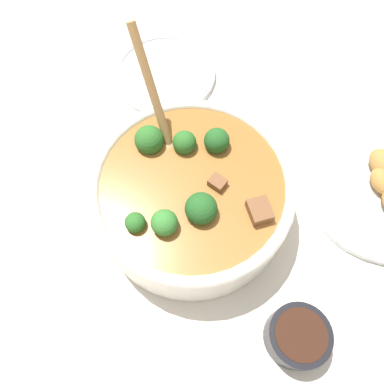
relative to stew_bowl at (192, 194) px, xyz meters
name	(u,v)px	position (x,y,z in m)	size (l,w,h in m)	color
ground_plane	(192,209)	(0.00, 0.00, -0.05)	(4.00, 4.00, 0.00)	silver
stew_bowl	(192,194)	(0.00, 0.00, 0.00)	(0.28, 0.29, 0.23)	white
condiment_bowl	(297,336)	(0.08, 0.22, -0.03)	(0.08, 0.08, 0.05)	black
empty_plate	(165,72)	(-0.19, -0.20, -0.05)	(0.19, 0.19, 0.02)	white
food_plate	(384,186)	(-0.20, 0.23, -0.04)	(0.26, 0.26, 0.04)	white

